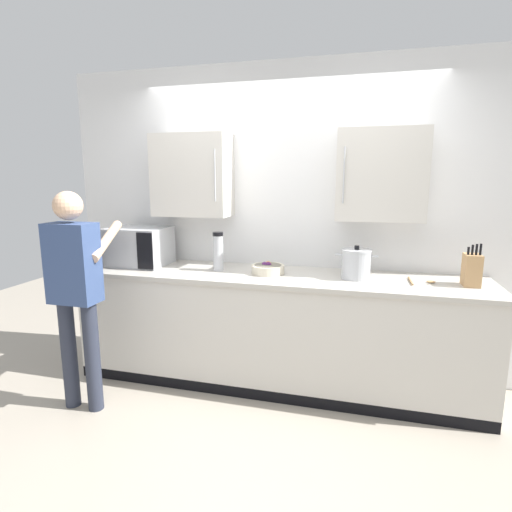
# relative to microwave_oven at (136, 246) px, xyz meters

# --- Properties ---
(ground_plane) EXTENTS (9.39, 9.39, 0.00)m
(ground_plane) POSITION_rel_microwave_oven_xyz_m (1.28, -0.75, -1.10)
(ground_plane) COLOR #9E9384
(back_wall_tiled) EXTENTS (4.00, 0.44, 2.66)m
(back_wall_tiled) POSITION_rel_microwave_oven_xyz_m (1.28, 0.32, 0.31)
(back_wall_tiled) COLOR white
(back_wall_tiled) RESTS_ON ground_plane
(counter_unit) EXTENTS (3.30, 0.72, 0.94)m
(counter_unit) POSITION_rel_microwave_oven_xyz_m (1.28, -0.04, -0.64)
(counter_unit) COLOR beige
(counter_unit) RESTS_ON ground_plane
(microwave_oven) EXTENTS (0.52, 0.78, 0.33)m
(microwave_oven) POSITION_rel_microwave_oven_xyz_m (0.00, 0.00, 0.00)
(microwave_oven) COLOR #B7BABF
(microwave_oven) RESTS_ON counter_unit
(wooden_spoon) EXTENTS (0.19, 0.23, 0.02)m
(wooden_spoon) POSITION_rel_microwave_oven_xyz_m (2.39, -0.03, -0.16)
(wooden_spoon) COLOR tan
(wooden_spoon) RESTS_ON counter_unit
(fruit_bowl) EXTENTS (0.27, 0.27, 0.09)m
(fruit_bowl) POSITION_rel_microwave_oven_xyz_m (1.22, -0.03, -0.13)
(fruit_bowl) COLOR beige
(fruit_bowl) RESTS_ON counter_unit
(thermos_flask) EXTENTS (0.09, 0.09, 0.32)m
(thermos_flask) POSITION_rel_microwave_oven_xyz_m (0.80, -0.04, -0.00)
(thermos_flask) COLOR #B7BABF
(thermos_flask) RESTS_ON counter_unit
(stock_pot) EXTENTS (0.32, 0.23, 0.26)m
(stock_pot) POSITION_rel_microwave_oven_xyz_m (1.91, -0.02, -0.05)
(stock_pot) COLOR #B7BABF
(stock_pot) RESTS_ON counter_unit
(knife_block) EXTENTS (0.11, 0.15, 0.31)m
(knife_block) POSITION_rel_microwave_oven_xyz_m (2.72, -0.03, -0.05)
(knife_block) COLOR tan
(knife_block) RESTS_ON counter_unit
(person_figure) EXTENTS (0.44, 0.60, 1.61)m
(person_figure) POSITION_rel_microwave_oven_xyz_m (-0.02, -0.79, -0.14)
(person_figure) COLOR #282D3D
(person_figure) RESTS_ON ground_plane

